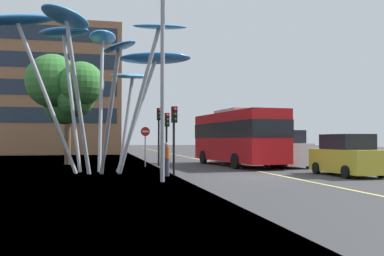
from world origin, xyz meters
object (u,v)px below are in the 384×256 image
object	(u,v)px
traffic_light_kerb_near	(174,125)
car_parked_mid	(286,150)
pedestrian	(166,159)
car_parked_far	(246,149)
red_bus	(237,135)
car_parked_near	(347,156)
traffic_light_kerb_far	(167,129)
traffic_light_island_mid	(159,124)
no_entry_sign	(145,140)
street_lamp	(172,54)
leaf_sculpture	(101,49)

from	to	relation	value
traffic_light_kerb_near	car_parked_mid	distance (m)	9.35
traffic_light_kerb_near	pedestrian	xyz separation A→B (m)	(-0.45, -0.44, -1.66)
traffic_light_kerb_near	car_parked_far	distance (m)	13.82
red_bus	traffic_light_kerb_near	xyz separation A→B (m)	(-5.43, -6.66, 0.40)
car_parked_near	car_parked_far	xyz separation A→B (m)	(-0.47, 13.39, 0.09)
traffic_light_kerb_far	car_parked_near	world-z (taller)	traffic_light_kerb_far
traffic_light_island_mid	car_parked_far	bearing A→B (deg)	29.16
car_parked_far	traffic_light_kerb_near	bearing A→B (deg)	-124.35
car_parked_near	pedestrian	size ratio (longest dim) A/B	2.68
no_entry_sign	street_lamp	bearing A→B (deg)	-89.62
traffic_light_kerb_near	traffic_light_island_mid	size ratio (longest dim) A/B	0.88
traffic_light_island_mid	car_parked_mid	distance (m)	8.46
traffic_light_kerb_far	pedestrian	size ratio (longest dim) A/B	2.04
car_parked_mid	street_lamp	xyz separation A→B (m)	(-8.71, -7.65, 4.31)
car_parked_mid	red_bus	bearing A→B (deg)	141.04
traffic_light_island_mid	no_entry_sign	distance (m)	1.40
car_parked_mid	street_lamp	size ratio (longest dim) A/B	0.48
traffic_light_island_mid	car_parked_far	xyz separation A→B (m)	(7.56, 4.22, -1.74)
leaf_sculpture	traffic_light_kerb_near	world-z (taller)	leaf_sculpture
traffic_light_island_mid	car_parked_near	xyz separation A→B (m)	(8.03, -9.18, -1.83)
car_parked_mid	no_entry_sign	distance (m)	9.16
car_parked_far	pedestrian	size ratio (longest dim) A/B	2.73
red_bus	pedestrian	world-z (taller)	red_bus
traffic_light_kerb_far	car_parked_mid	bearing A→B (deg)	4.24
car_parked_far	no_entry_sign	distance (m)	9.51
leaf_sculpture	street_lamp	xyz separation A→B (m)	(2.93, -5.57, -1.22)
traffic_light_kerb_near	traffic_light_kerb_far	size ratio (longest dim) A/B	1.02
traffic_light_kerb_near	car_parked_near	distance (m)	8.61
leaf_sculpture	traffic_light_island_mid	distance (m)	7.14
leaf_sculpture	traffic_light_kerb_near	distance (m)	6.00
traffic_light_island_mid	car_parked_near	bearing A→B (deg)	-48.83
traffic_light_kerb_far	street_lamp	xyz separation A→B (m)	(-0.88, -7.07, 2.98)
car_parked_far	leaf_sculpture	bearing A→B (deg)	-141.83
traffic_light_kerb_near	car_parked_mid	xyz separation A→B (m)	(8.07, 4.53, -1.38)
red_bus	traffic_light_island_mid	xyz separation A→B (m)	(-5.23, 0.47, 0.71)
red_bus	pedestrian	size ratio (longest dim) A/B	6.40
red_bus	car_parked_far	size ratio (longest dim) A/B	2.35
no_entry_sign	red_bus	bearing A→B (deg)	-3.80
leaf_sculpture	traffic_light_kerb_far	world-z (taller)	leaf_sculpture
red_bus	leaf_sculpture	world-z (taller)	leaf_sculpture
street_lamp	car_parked_mid	bearing A→B (deg)	41.32
car_parked_near	car_parked_far	distance (m)	13.40
leaf_sculpture	pedestrian	world-z (taller)	leaf_sculpture
car_parked_mid	no_entry_sign	xyz separation A→B (m)	(-8.78, 2.54, 0.63)
leaf_sculpture	pedestrian	size ratio (longest dim) A/B	6.97
car_parked_far	traffic_light_island_mid	bearing A→B (deg)	-150.84
car_parked_near	car_parked_mid	world-z (taller)	car_parked_mid
red_bus	pedestrian	xyz separation A→B (m)	(-5.88, -7.10, -1.26)
leaf_sculpture	car_parked_near	size ratio (longest dim) A/B	2.60
street_lamp	no_entry_sign	size ratio (longest dim) A/B	3.30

